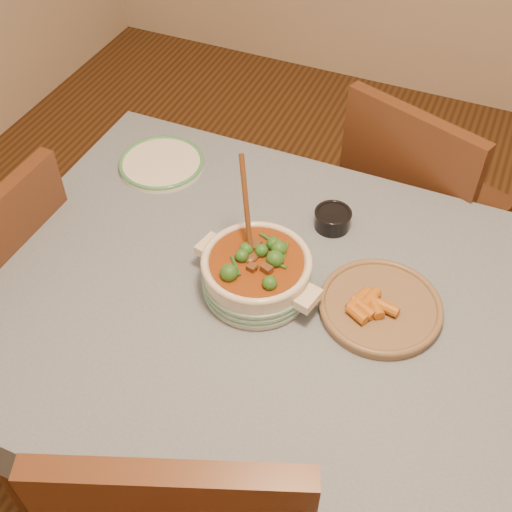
{
  "coord_description": "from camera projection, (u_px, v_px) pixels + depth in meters",
  "views": [
    {
      "loc": [
        0.21,
        -0.88,
        1.92
      ],
      "look_at": [
        -0.19,
        0.05,
        0.84
      ],
      "focal_mm": 45.0,
      "sensor_mm": 36.0,
      "label": 1
    }
  ],
  "objects": [
    {
      "name": "white_plate",
      "position": [
        162.0,
        163.0,
        1.82
      ],
      "size": [
        0.26,
        0.26,
        0.02
      ],
      "rotation": [
        0.0,
        0.0,
        -0.08
      ],
      "color": "white",
      "rests_on": "dining_table"
    },
    {
      "name": "dining_table",
      "position": [
        320.0,
        344.0,
        1.52
      ],
      "size": [
        1.68,
        1.08,
        0.76
      ],
      "color": "brown",
      "rests_on": "floor"
    },
    {
      "name": "chair_far",
      "position": [
        415.0,
        205.0,
        2.06
      ],
      "size": [
        0.56,
        0.56,
        0.93
      ],
      "rotation": [
        0.0,
        0.0,
        2.8
      ],
      "color": "#512E18",
      "rests_on": "floor"
    },
    {
      "name": "stew_casserole",
      "position": [
        257.0,
        271.0,
        1.47
      ],
      "size": [
        0.33,
        0.29,
        0.3
      ],
      "rotation": [
        0.0,
        0.0,
        -0.21
      ],
      "color": "beige",
      "rests_on": "dining_table"
    },
    {
      "name": "condiment_bowl",
      "position": [
        333.0,
        218.0,
        1.64
      ],
      "size": [
        0.1,
        0.1,
        0.05
      ],
      "rotation": [
        0.0,
        0.0,
        -0.02
      ],
      "color": "black",
      "rests_on": "dining_table"
    },
    {
      "name": "floor",
      "position": [
        305.0,
        468.0,
        2.01
      ],
      "size": [
        4.5,
        4.5,
        0.0
      ],
      "primitive_type": "plane",
      "color": "#3F2112",
      "rests_on": "ground"
    },
    {
      "name": "chair_left",
      "position": [
        2.0,
        295.0,
        1.81
      ],
      "size": [
        0.44,
        0.44,
        0.92
      ],
      "rotation": [
        0.0,
        0.0,
        -1.59
      ],
      "color": "#512E18",
      "rests_on": "floor"
    },
    {
      "name": "fried_plate",
      "position": [
        381.0,
        305.0,
        1.46
      ],
      "size": [
        0.32,
        0.32,
        0.05
      ],
      "rotation": [
        0.0,
        0.0,
        -0.18
      ],
      "color": "olive",
      "rests_on": "dining_table"
    }
  ]
}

